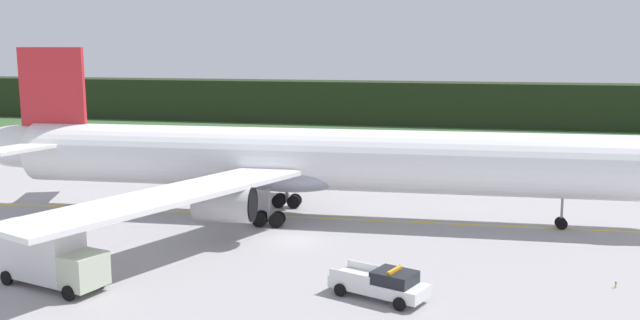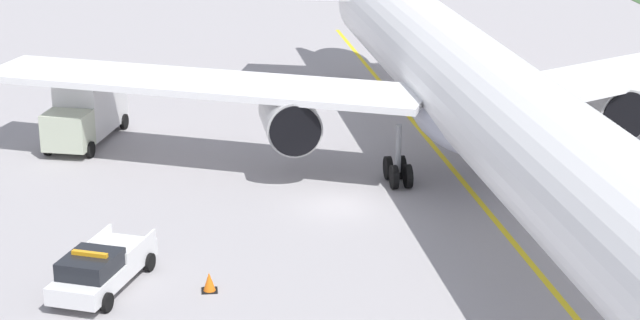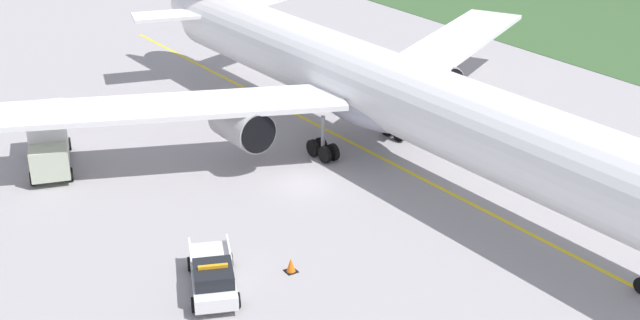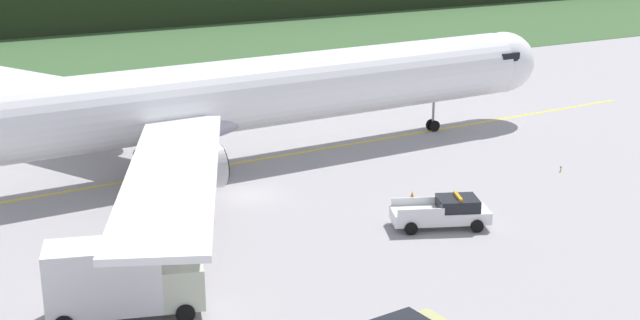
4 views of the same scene
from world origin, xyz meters
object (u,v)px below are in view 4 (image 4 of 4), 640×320
at_px(airliner, 204,101).
at_px(ops_pickup_truck, 444,212).
at_px(apron_cone, 412,198).
at_px(catering_truck, 119,279).

distance_m(airliner, ops_pickup_truck, 19.57).
bearing_deg(ops_pickup_truck, apron_cone, 81.61).
bearing_deg(apron_cone, catering_truck, -162.82).
xyz_separation_m(ops_pickup_truck, catering_truck, (-19.97, -2.15, 1.01)).
distance_m(ops_pickup_truck, apron_cone, 4.30).
relative_size(ops_pickup_truck, catering_truck, 0.81).
relative_size(airliner, ops_pickup_truck, 10.03).
relative_size(airliner, catering_truck, 8.15).
relative_size(airliner, apron_cone, 77.06).
height_order(catering_truck, apron_cone, catering_truck).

